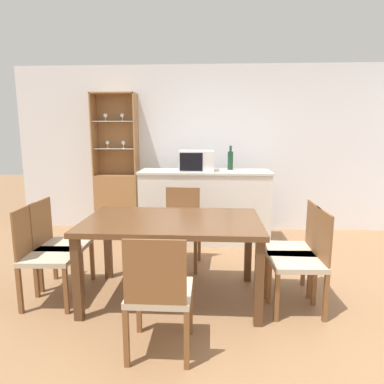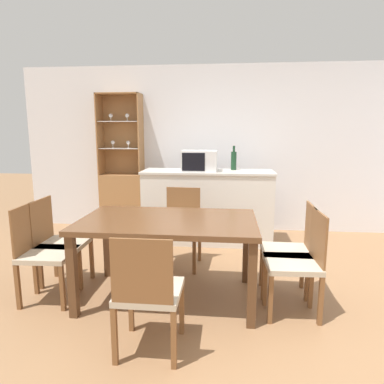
# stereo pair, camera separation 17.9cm
# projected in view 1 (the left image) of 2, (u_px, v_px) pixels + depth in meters

# --- Properties ---
(ground_plane) EXTENTS (18.00, 18.00, 0.00)m
(ground_plane) POSITION_uv_depth(u_px,v_px,m) (247.00, 311.00, 3.00)
(ground_plane) COLOR #936B47
(wall_back) EXTENTS (6.80, 0.06, 2.55)m
(wall_back) POSITION_uv_depth(u_px,v_px,m) (232.00, 149.00, 5.36)
(wall_back) COLOR silver
(wall_back) RESTS_ON ground_plane
(kitchen_counter) EXTENTS (1.81, 0.59, 1.02)m
(kitchen_counter) POSITION_uv_depth(u_px,v_px,m) (205.00, 206.00, 4.82)
(kitchen_counter) COLOR silver
(kitchen_counter) RESTS_ON ground_plane
(display_cabinet) EXTENTS (0.67, 0.32, 2.12)m
(display_cabinet) POSITION_uv_depth(u_px,v_px,m) (118.00, 191.00, 5.40)
(display_cabinet) COLOR #A37042
(display_cabinet) RESTS_ON ground_plane
(dining_table) EXTENTS (1.60, 0.96, 0.77)m
(dining_table) POSITION_uv_depth(u_px,v_px,m) (172.00, 228.00, 3.13)
(dining_table) COLOR brown
(dining_table) RESTS_ON ground_plane
(dining_chair_head_far) EXTENTS (0.47, 0.47, 0.90)m
(dining_chair_head_far) POSITION_uv_depth(u_px,v_px,m) (181.00, 227.00, 3.97)
(dining_chair_head_far) COLOR #C1B299
(dining_chair_head_far) RESTS_ON ground_plane
(dining_chair_head_near) EXTENTS (0.44, 0.44, 0.90)m
(dining_chair_head_near) POSITION_uv_depth(u_px,v_px,m) (159.00, 293.00, 2.36)
(dining_chair_head_near) COLOR #C1B299
(dining_chair_head_near) RESTS_ON ground_plane
(dining_chair_side_left_near) EXTENTS (0.46, 0.46, 0.90)m
(dining_chair_side_left_near) POSITION_uv_depth(u_px,v_px,m) (45.00, 255.00, 3.09)
(dining_chair_side_left_near) COLOR #C1B299
(dining_chair_side_left_near) RESTS_ON ground_plane
(dining_chair_side_right_near) EXTENTS (0.46, 0.46, 0.90)m
(dining_chair_side_right_near) POSITION_uv_depth(u_px,v_px,m) (301.00, 260.00, 2.96)
(dining_chair_side_right_near) COLOR #C1B299
(dining_chair_side_right_near) RESTS_ON ground_plane
(dining_chair_side_left_far) EXTENTS (0.45, 0.45, 0.90)m
(dining_chair_side_left_far) POSITION_uv_depth(u_px,v_px,m) (59.00, 244.00, 3.37)
(dining_chair_side_left_far) COLOR #C1B299
(dining_chair_side_left_far) RESTS_ON ground_plane
(dining_chair_side_right_far) EXTENTS (0.45, 0.45, 0.90)m
(dining_chair_side_right_far) POSITION_uv_depth(u_px,v_px,m) (294.00, 249.00, 3.25)
(dining_chair_side_right_far) COLOR #C1B299
(dining_chair_side_right_far) RESTS_ON ground_plane
(microwave) EXTENTS (0.47, 0.37, 0.28)m
(microwave) POSITION_uv_depth(u_px,v_px,m) (197.00, 161.00, 4.68)
(microwave) COLOR silver
(microwave) RESTS_ON kitchen_counter
(wine_bottle) EXTENTS (0.08, 0.08, 0.34)m
(wine_bottle) POSITION_uv_depth(u_px,v_px,m) (230.00, 160.00, 4.83)
(wine_bottle) COLOR #193D23
(wine_bottle) RESTS_ON kitchen_counter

